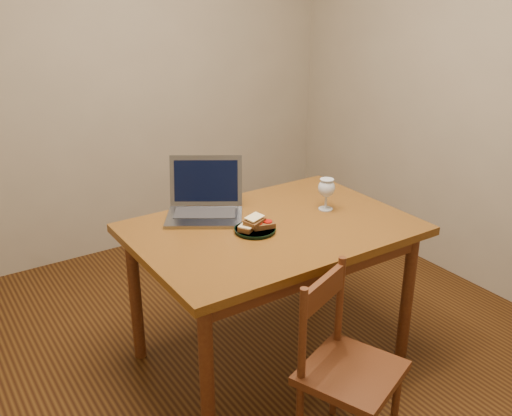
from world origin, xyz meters
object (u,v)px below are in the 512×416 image
table (272,242)px  milk_glass (326,194)px  plate (255,230)px  laptop (205,199)px  chair (347,360)px

table → milk_glass: milk_glass is taller
plate → laptop: laptop is taller
milk_glass → table: bearing=-177.0°
milk_glass → laptop: laptop is taller
chair → laptop: size_ratio=0.98×
table → laptop: 0.40m
table → laptop: (-0.19, 0.32, 0.16)m
table → laptop: size_ratio=2.67×
laptop → milk_glass: bearing=3.4°
chair → milk_glass: milk_glass is taller
chair → milk_glass: bearing=35.6°
plate → laptop: size_ratio=0.40×
chair → plate: (-0.00, 0.65, 0.32)m
table → laptop: laptop is taller
plate → chair: bearing=-89.6°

